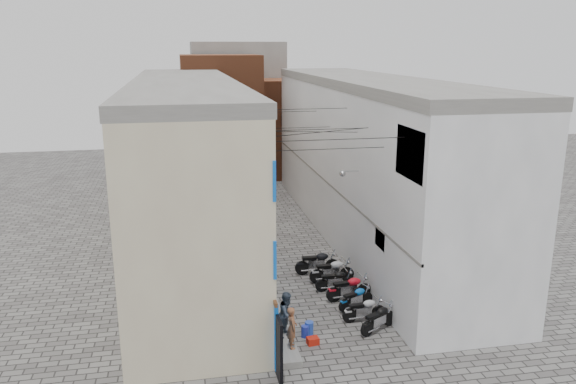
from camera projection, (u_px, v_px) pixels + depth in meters
ground at (348, 363)px, 19.42m from camera, size 90.00×90.00×0.00m
plinth at (244, 240)px, 31.35m from camera, size 0.90×26.00×0.25m
building_left at (188, 166)px, 29.65m from camera, size 5.10×27.00×9.00m
building_right at (367, 159)px, 31.56m from camera, size 5.94×26.00×9.00m
building_far_brick_left at (221, 120)px, 44.37m from camera, size 6.00×6.00×10.00m
building_far_brick_right at (279, 127)px, 47.46m from camera, size 5.00×6.00×8.00m
building_far_concrete at (238, 105)px, 50.32m from camera, size 8.00×5.00×11.00m
far_shopfront at (252, 173)px, 43.05m from camera, size 2.00×0.30×2.40m
overhead_wires at (302, 128)px, 24.88m from camera, size 5.80×13.02×1.32m
motorcycle_a at (379, 318)px, 21.50m from camera, size 1.96×1.45×1.10m
motorcycle_b at (364, 308)px, 22.29m from camera, size 1.86×0.69×1.06m
motorcycle_c at (356, 297)px, 23.36m from camera, size 1.85×1.22×1.03m
motorcycle_d at (349, 287)px, 24.13m from camera, size 2.13×0.85×1.20m
motorcycle_e at (335, 279)px, 25.07m from camera, size 1.85×0.59×1.07m
motorcycle_f at (332, 270)px, 25.96m from camera, size 2.12×0.69×1.23m
motorcycle_g at (317, 261)px, 26.91m from camera, size 2.18×0.71×1.26m
person_a at (292, 327)px, 19.78m from camera, size 0.38×0.57×1.54m
person_b at (287, 313)px, 20.65m from camera, size 1.03×1.04×1.69m
water_jug_near at (305, 331)px, 21.12m from camera, size 0.35×0.35×0.45m
water_jug_far at (309, 328)px, 21.30m from camera, size 0.34×0.34×0.51m
red_crate at (313, 341)px, 20.62m from camera, size 0.47×0.37×0.27m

